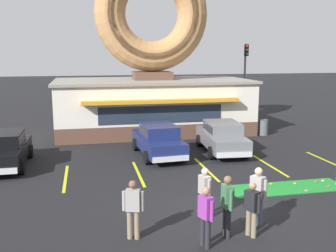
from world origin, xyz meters
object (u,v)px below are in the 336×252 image
(car_black, at_px, (5,148))
(pedestrian_crossing_woman, at_px, (133,207))
(car_navy, at_px, (158,139))
(pedestrian_clipboard_woman, at_px, (205,191))
(golf_ball, at_px, (265,185))
(pedestrian_beanie_man, at_px, (206,214))
(pedestrian_hooded_kid, at_px, (258,193))
(traffic_light_pole, at_px, (245,70))
(trash_bin, at_px, (263,127))
(pedestrian_leather_jacket_man, at_px, (227,203))
(pedestrian_blue_sweater_man, at_px, (252,207))
(car_grey, at_px, (222,136))

(car_black, xyz_separation_m, pedestrian_crossing_woman, (4.76, -8.11, 0.05))
(car_navy, distance_m, pedestrian_clipboard_woman, 7.65)
(car_black, distance_m, car_navy, 7.07)
(golf_ball, xyz_separation_m, pedestrian_beanie_man, (-3.65, -4.07, 0.86))
(pedestrian_hooded_kid, bearing_deg, traffic_light_pole, 68.39)
(car_black, distance_m, traffic_light_pole, 19.68)
(pedestrian_clipboard_woman, distance_m, pedestrian_crossing_woman, 2.46)
(pedestrian_clipboard_woman, xyz_separation_m, trash_bin, (7.31, 11.27, -0.39))
(pedestrian_clipboard_woman, height_order, pedestrian_beanie_man, pedestrian_beanie_man)
(car_navy, relative_size, traffic_light_pole, 0.80)
(car_navy, bearing_deg, pedestrian_leather_jacket_man, -88.34)
(pedestrian_leather_jacket_man, distance_m, pedestrian_clipboard_woman, 1.31)
(pedestrian_blue_sweater_man, height_order, pedestrian_crossing_woman, pedestrian_crossing_woman)
(car_black, relative_size, car_grey, 0.98)
(golf_ball, xyz_separation_m, pedestrian_crossing_woman, (-5.43, -3.21, 0.88))
(traffic_light_pole, bearing_deg, pedestrian_blue_sweater_man, -112.14)
(pedestrian_clipboard_woman, relative_size, traffic_light_pole, 0.28)
(golf_ball, relative_size, pedestrian_beanie_man, 0.03)
(golf_ball, height_order, car_black, car_black)
(car_black, relative_size, pedestrian_crossing_woman, 2.73)
(golf_ball, relative_size, pedestrian_clipboard_woman, 0.03)
(car_grey, height_order, pedestrian_hooded_kid, pedestrian_hooded_kid)
(pedestrian_crossing_woman, distance_m, traffic_light_pole, 22.42)
(pedestrian_beanie_man, bearing_deg, pedestrian_crossing_woman, 154.40)
(car_navy, distance_m, pedestrian_crossing_woman, 8.83)
(car_navy, distance_m, trash_bin, 8.17)
(pedestrian_blue_sweater_man, relative_size, traffic_light_pole, 0.27)
(car_grey, xyz_separation_m, pedestrian_hooded_kid, (-1.93, -8.48, 0.11))
(pedestrian_blue_sweater_man, distance_m, pedestrian_crossing_woman, 3.26)
(car_navy, height_order, pedestrian_clipboard_woman, pedestrian_clipboard_woman)
(car_navy, bearing_deg, pedestrian_beanie_man, -93.07)
(car_navy, distance_m, car_grey, 3.33)
(pedestrian_crossing_woman, bearing_deg, traffic_light_pole, 59.63)
(pedestrian_hooded_kid, distance_m, trash_bin, 13.40)
(trash_bin, bearing_deg, pedestrian_blue_sweater_man, -116.72)
(pedestrian_hooded_kid, xyz_separation_m, pedestrian_leather_jacket_man, (-1.15, -0.53, -0.01))
(car_black, xyz_separation_m, pedestrian_clipboard_woman, (7.06, -7.22, 0.02))
(golf_ball, xyz_separation_m, trash_bin, (4.17, 8.94, 0.45))
(pedestrian_beanie_man, xyz_separation_m, pedestrian_crossing_woman, (-1.79, 0.86, 0.01))
(pedestrian_clipboard_woman, distance_m, pedestrian_beanie_man, 1.81)
(pedestrian_clipboard_woman, bearing_deg, car_navy, 90.03)
(car_grey, bearing_deg, golf_ball, -91.99)
(pedestrian_hooded_kid, bearing_deg, golf_ball, 60.57)
(car_grey, distance_m, pedestrian_blue_sweater_man, 9.46)
(car_navy, xyz_separation_m, pedestrian_crossing_woman, (-2.29, -8.53, 0.05))
(golf_ball, height_order, pedestrian_blue_sweater_man, pedestrian_blue_sweater_man)
(pedestrian_blue_sweater_man, bearing_deg, traffic_light_pole, 67.86)
(pedestrian_hooded_kid, bearing_deg, trash_bin, 63.82)
(golf_ball, distance_m, pedestrian_clipboard_woman, 4.00)
(pedestrian_crossing_woman, bearing_deg, pedestrian_hooded_kid, 2.10)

